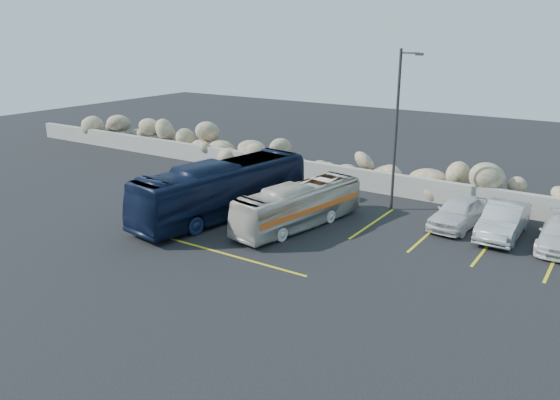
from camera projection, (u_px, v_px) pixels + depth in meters
The scene contains 9 objects.
ground at pixel (240, 260), 21.83m from camera, with size 90.00×90.00×0.00m, color black.
seawall at pixel (368, 180), 31.20m from camera, with size 60.00×0.40×1.20m, color gray.
riprap_pile at pixel (377, 164), 31.95m from camera, with size 54.00×2.80×2.60m, color #857557, non-canonical shape.
parking_lines at pixel (402, 241), 23.81m from camera, with size 18.16×9.36×0.01m.
lamppost at pixel (397, 126), 26.76m from camera, with size 1.14×0.18×8.00m.
vintage_bus at pixel (299, 206), 25.33m from camera, with size 1.72×7.33×2.04m, color beige.
tour_coach at pixel (222, 189), 26.65m from camera, with size 2.31×9.88×2.75m, color #0F1832.
car_a at pixel (459, 212), 25.40m from camera, with size 1.67×4.16×1.42m, color silver.
car_b at pixel (503, 220), 24.21m from camera, with size 1.56×4.47×1.47m, color #9F9FA4.
Camera 1 is at (12.45, -15.88, 8.82)m, focal length 35.00 mm.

